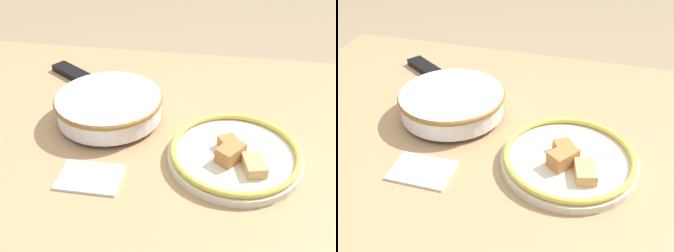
# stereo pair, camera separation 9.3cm
# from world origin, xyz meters

# --- Properties ---
(dining_table) EXTENTS (1.21, 0.95, 0.71)m
(dining_table) POSITION_xyz_m (0.00, 0.00, 0.63)
(dining_table) COLOR tan
(dining_table) RESTS_ON ground_plane
(noodle_bowl) EXTENTS (0.27, 0.27, 0.07)m
(noodle_bowl) POSITION_xyz_m (-0.06, 0.05, 0.75)
(noodle_bowl) COLOR silver
(noodle_bowl) RESTS_ON dining_table
(food_plate) EXTENTS (0.30, 0.30, 0.05)m
(food_plate) POSITION_xyz_m (0.25, -0.07, 0.73)
(food_plate) COLOR beige
(food_plate) RESTS_ON dining_table
(tv_remote) EXTENTS (0.18, 0.14, 0.02)m
(tv_remote) POSITION_xyz_m (-0.23, 0.25, 0.72)
(tv_remote) COLOR black
(tv_remote) RESTS_ON dining_table
(folded_napkin) EXTENTS (0.13, 0.09, 0.01)m
(folded_napkin) POSITION_xyz_m (-0.04, -0.18, 0.71)
(folded_napkin) COLOR white
(folded_napkin) RESTS_ON dining_table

